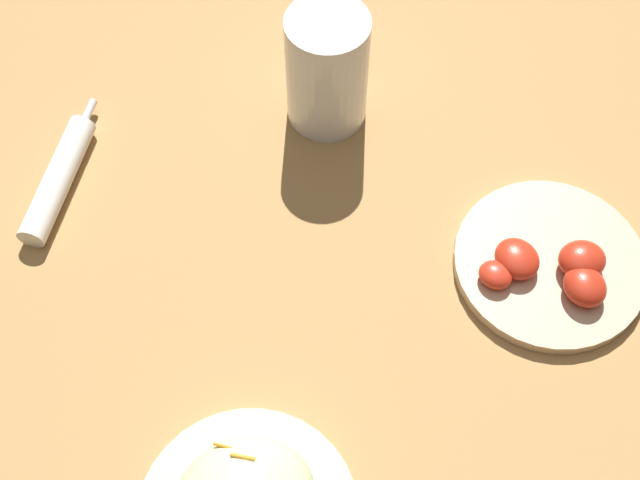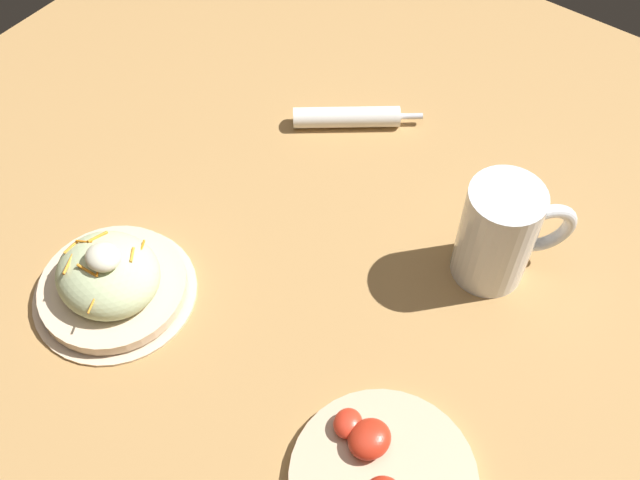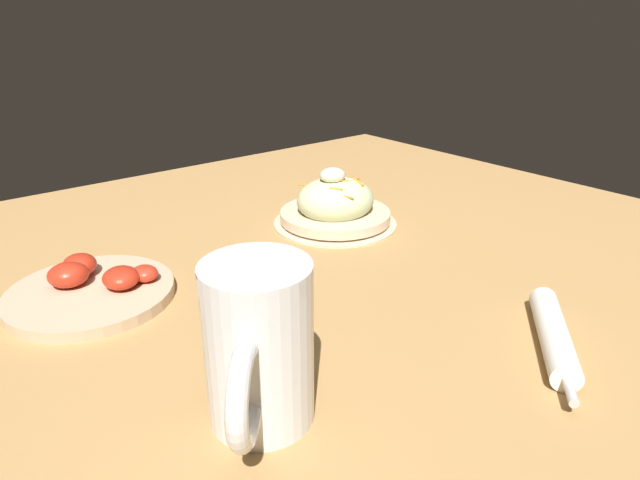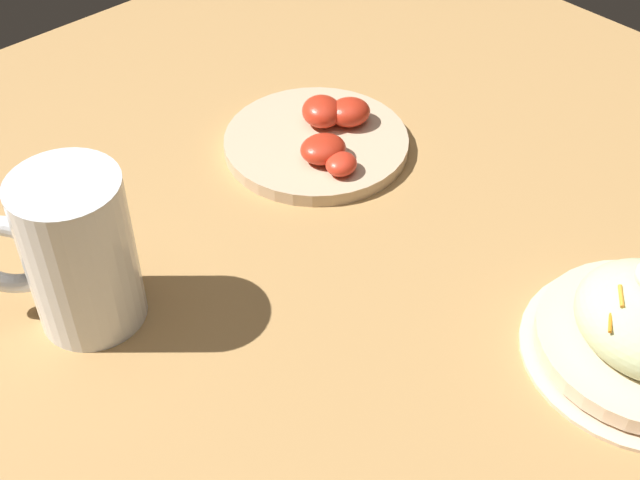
% 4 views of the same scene
% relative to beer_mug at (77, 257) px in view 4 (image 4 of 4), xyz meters
% --- Properties ---
extents(ground_plane, '(1.43, 1.43, 0.00)m').
position_rel_beer_mug_xyz_m(ground_plane, '(-0.22, -0.12, -0.07)').
color(ground_plane, '#B2844C').
extents(beer_mug, '(0.13, 0.13, 0.15)m').
position_rel_beer_mug_xyz_m(beer_mug, '(0.00, 0.00, 0.00)').
color(beer_mug, white).
rests_on(beer_mug, ground_plane).
extents(tomato_plate, '(0.21, 0.21, 0.05)m').
position_rel_beer_mug_xyz_m(tomato_plate, '(0.04, -0.33, -0.06)').
color(tomato_plate, '#D1B28E').
rests_on(tomato_plate, ground_plane).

